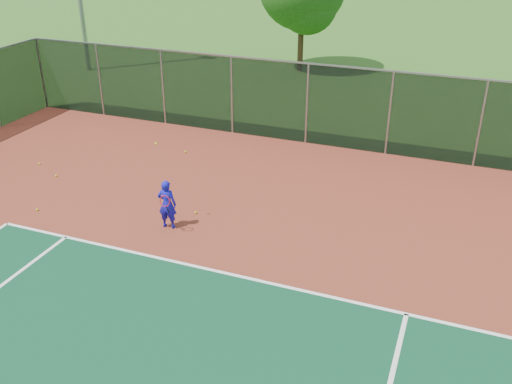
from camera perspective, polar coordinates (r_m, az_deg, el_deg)
court_apron at (r=12.57m, az=4.92°, el=-12.74°), size 30.00×20.00×0.02m
fence_back at (r=20.60m, az=13.22°, el=7.75°), size 30.00×0.06×3.03m
tennis_player at (r=15.69m, az=-8.88°, el=-1.20°), size 0.59×0.62×2.44m
practice_ball_1 at (r=20.81m, az=-7.08°, el=4.02°), size 0.07×0.07×0.07m
practice_ball_2 at (r=17.84m, az=-21.03°, el=-1.66°), size 0.07×0.07×0.07m
practice_ball_3 at (r=16.59m, az=-6.05°, el=-2.04°), size 0.07×0.07×0.07m
practice_ball_5 at (r=21.04m, az=-20.84°, el=2.66°), size 0.07×0.07×0.07m
practice_ball_8 at (r=19.88m, az=-19.36°, el=1.54°), size 0.07×0.07×0.07m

